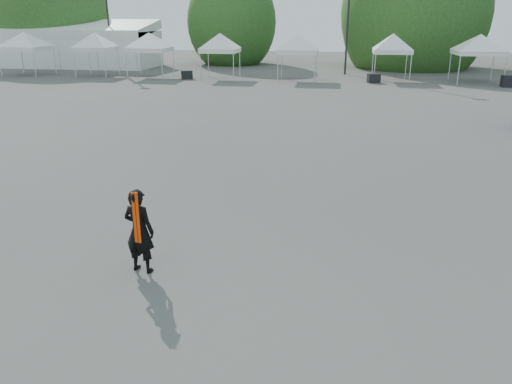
# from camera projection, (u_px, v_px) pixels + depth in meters

# --- Properties ---
(ground) EXTENTS (120.00, 120.00, 0.00)m
(ground) POSITION_uv_depth(u_px,v_px,m) (227.00, 224.00, 11.43)
(ground) COLOR #474442
(ground) RESTS_ON ground
(marquee) EXTENTS (15.00, 6.25, 4.23)m
(marquee) POSITION_uv_depth(u_px,v_px,m) (75.00, 45.00, 46.59)
(marquee) COLOR white
(marquee) RESTS_ON ground
(light_pole_west) EXTENTS (0.60, 0.25, 10.30)m
(light_pole_west) POSITION_uv_depth(u_px,v_px,m) (106.00, 1.00, 43.81)
(light_pole_west) COLOR black
(light_pole_west) RESTS_ON ground
(light_pole_east) EXTENTS (0.60, 0.25, 9.80)m
(light_pole_east) POSITION_uv_depth(u_px,v_px,m) (349.00, 2.00, 38.96)
(light_pole_east) COLOR black
(light_pole_east) RESTS_ON ground
(tree_far_w) EXTENTS (4.80, 4.80, 7.30)m
(tree_far_w) POSITION_uv_depth(u_px,v_px,m) (49.00, 16.00, 49.12)
(tree_far_w) COLOR #382314
(tree_far_w) RESTS_ON ground
(tree_mid_w) EXTENTS (4.16, 4.16, 6.33)m
(tree_mid_w) POSITION_uv_depth(u_px,v_px,m) (232.00, 22.00, 48.55)
(tree_mid_w) COLOR #382314
(tree_mid_w) RESTS_ON ground
(tree_mid_e) EXTENTS (5.12, 5.12, 7.79)m
(tree_mid_e) POSITION_uv_depth(u_px,v_px,m) (415.00, 12.00, 44.83)
(tree_mid_e) COLOR #382314
(tree_mid_e) RESTS_ON ground
(tent_a) EXTENTS (4.45, 4.45, 3.88)m
(tent_a) POSITION_uv_depth(u_px,v_px,m) (24.00, 35.00, 39.47)
(tent_a) COLOR silver
(tent_a) RESTS_ON ground
(tent_b) EXTENTS (3.82, 3.82, 3.88)m
(tent_b) POSITION_uv_depth(u_px,v_px,m) (94.00, 36.00, 38.77)
(tent_b) COLOR silver
(tent_b) RESTS_ON ground
(tent_c) EXTENTS (4.23, 4.23, 3.88)m
(tent_c) POSITION_uv_depth(u_px,v_px,m) (149.00, 36.00, 38.05)
(tent_c) COLOR silver
(tent_c) RESTS_ON ground
(tent_d) EXTENTS (3.81, 3.81, 3.88)m
(tent_d) POSITION_uv_depth(u_px,v_px,m) (220.00, 37.00, 36.90)
(tent_d) COLOR silver
(tent_d) RESTS_ON ground
(tent_e) EXTENTS (4.01, 4.01, 3.88)m
(tent_e) POSITION_uv_depth(u_px,v_px,m) (298.00, 37.00, 35.94)
(tent_e) COLOR silver
(tent_e) RESTS_ON ground
(tent_f) EXTENTS (3.79, 3.79, 3.88)m
(tent_f) POSITION_uv_depth(u_px,v_px,m) (393.00, 37.00, 35.96)
(tent_f) COLOR silver
(tent_f) RESTS_ON ground
(tent_g) EXTENTS (4.54, 4.54, 3.88)m
(tent_g) POSITION_uv_depth(u_px,v_px,m) (481.00, 38.00, 34.79)
(tent_g) COLOR silver
(tent_g) RESTS_ON ground
(man) EXTENTS (0.65, 0.50, 1.61)m
(man) POSITION_uv_depth(u_px,v_px,m) (139.00, 231.00, 9.09)
(man) COLOR black
(man) RESTS_ON ground
(crate_west) EXTENTS (1.00, 0.90, 0.64)m
(crate_west) POSITION_uv_depth(u_px,v_px,m) (187.00, 75.00, 37.71)
(crate_west) COLOR black
(crate_west) RESTS_ON ground
(crate_mid) EXTENTS (0.95, 0.82, 0.64)m
(crate_mid) POSITION_uv_depth(u_px,v_px,m) (374.00, 78.00, 35.51)
(crate_mid) COLOR black
(crate_mid) RESTS_ON ground
(crate_east) EXTENTS (0.99, 0.78, 0.76)m
(crate_east) POSITION_uv_depth(u_px,v_px,m) (509.00, 81.00, 33.41)
(crate_east) COLOR black
(crate_east) RESTS_ON ground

